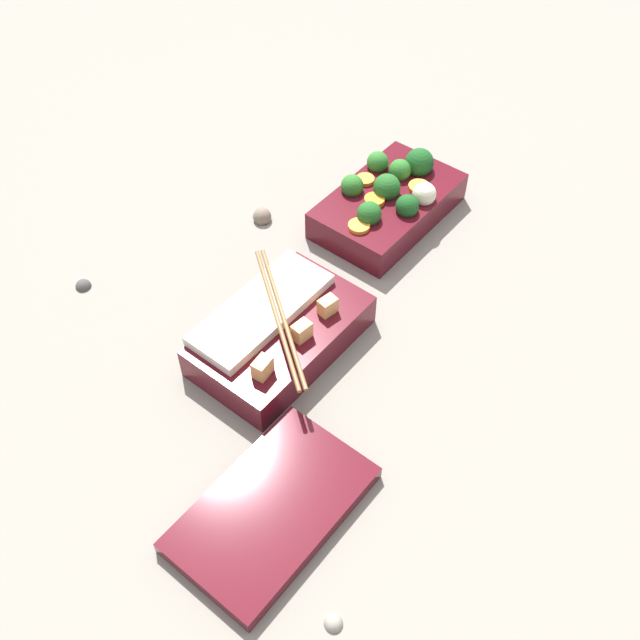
# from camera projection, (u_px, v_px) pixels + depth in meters

# --- Properties ---
(ground_plane) EXTENTS (3.00, 3.00, 0.00)m
(ground_plane) POSITION_uv_depth(u_px,v_px,m) (331.00, 275.00, 0.95)
(ground_plane) COLOR gray
(bento_tray_vegetable) EXTENTS (0.20, 0.12, 0.07)m
(bento_tray_vegetable) POSITION_uv_depth(u_px,v_px,m) (389.00, 201.00, 1.01)
(bento_tray_vegetable) COLOR #510F19
(bento_tray_vegetable) RESTS_ON ground_plane
(bento_tray_rice) EXTENTS (0.20, 0.18, 0.06)m
(bento_tray_rice) POSITION_uv_depth(u_px,v_px,m) (279.00, 333.00, 0.86)
(bento_tray_rice) COLOR #510F19
(bento_tray_rice) RESTS_ON ground_plane
(bento_lid) EXTENTS (0.20, 0.12, 0.02)m
(bento_lid) POSITION_uv_depth(u_px,v_px,m) (272.00, 509.00, 0.73)
(bento_lid) COLOR #510F19
(bento_lid) RESTS_ON ground_plane
(pebble_0) EXTENTS (0.02, 0.02, 0.02)m
(pebble_0) POSITION_uv_depth(u_px,v_px,m) (333.00, 622.00, 0.67)
(pebble_0) COLOR gray
(pebble_0) RESTS_ON ground_plane
(pebble_1) EXTENTS (0.03, 0.03, 0.03)m
(pebble_1) POSITION_uv_depth(u_px,v_px,m) (262.00, 217.00, 1.02)
(pebble_1) COLOR #7A6B5B
(pebble_1) RESTS_ON ground_plane
(pebble_2) EXTENTS (0.02, 0.02, 0.02)m
(pebble_2) POSITION_uv_depth(u_px,v_px,m) (83.00, 284.00, 0.94)
(pebble_2) COLOR #474442
(pebble_2) RESTS_ON ground_plane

